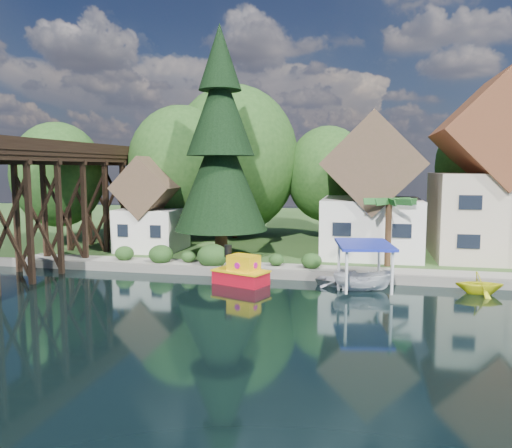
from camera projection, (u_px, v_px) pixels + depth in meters
The scene contains 16 objects.
ground at pixel (236, 311), 25.94m from camera, with size 140.00×140.00×0.00m, color black.
bank at pixel (307, 229), 58.94m from camera, with size 140.00×52.00×0.50m, color #2E5020.
seawall at pixel (325, 276), 32.84m from camera, with size 60.00×0.40×0.62m, color slate.
promenade at pixel (356, 270), 33.66m from camera, with size 50.00×2.60×0.06m, color gray.
trestle_bridge at pixel (25, 199), 33.69m from camera, with size 4.12×44.18×9.30m.
house_left at pixel (371, 197), 39.44m from camera, with size 7.64×8.64×11.02m.
house_center at pixel (493, 181), 37.90m from camera, with size 8.65×9.18×13.89m.
shed at pixel (152, 211), 41.88m from camera, with size 5.09×5.40×7.85m.
bg_trees at pixel (304, 169), 45.55m from camera, with size 49.90×13.30×10.57m.
shrubs at pixel (206, 255), 35.75m from camera, with size 15.76×2.47×1.70m.
conifer at pixel (220, 147), 37.77m from camera, with size 7.13×7.13×17.55m.
palm_tree at pixel (389, 203), 34.82m from camera, with size 3.62×3.62×5.11m.
tugboat at pixel (241, 273), 31.88m from camera, with size 3.91×3.03×2.51m.
boat_white_a at pixel (346, 280), 31.44m from camera, with size 2.64×3.70×0.77m, color silver.
boat_canopy at pixel (364, 270), 30.12m from camera, with size 3.84×4.97×2.92m.
boat_yellow at pixel (480, 282), 29.43m from camera, with size 2.35×2.72×1.43m, color yellow.
Camera 1 is at (6.35, -24.47, 7.45)m, focal length 35.00 mm.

